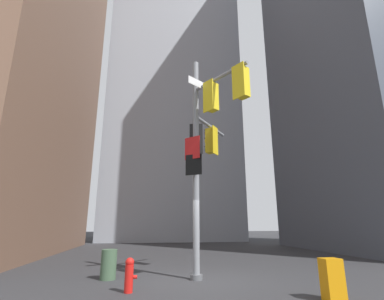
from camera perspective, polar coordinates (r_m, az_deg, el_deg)
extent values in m
plane|color=#2D2D30|center=(9.83, 0.90, -24.85)|extent=(120.00, 120.00, 0.00)
cube|color=#4C5460|center=(29.92, 31.74, 22.19)|extent=(12.45, 12.45, 37.30)
cube|color=#9399A3|center=(41.84, -4.12, 17.35)|extent=(14.87, 14.87, 47.87)
cylinder|color=gray|center=(9.91, 0.81, -2.17)|extent=(0.22, 0.22, 7.77)
cylinder|color=#595B5E|center=(9.81, 0.90, -24.39)|extent=(0.40, 0.40, 0.16)
cylinder|color=gray|center=(10.04, 5.52, 14.41)|extent=(1.38, 2.19, 0.12)
cylinder|color=gray|center=(11.48, 3.80, 4.72)|extent=(1.67, 2.10, 0.12)
cube|color=yellow|center=(9.88, 3.26, 10.95)|extent=(0.27, 0.43, 1.14)
cube|color=yellow|center=(10.00, 4.07, 10.64)|extent=(0.47, 0.47, 1.00)
cylinder|color=#360605|center=(10.28, 4.85, 12.08)|extent=(0.15, 0.20, 0.20)
cube|color=black|center=(10.34, 4.86, 12.67)|extent=(0.17, 0.23, 0.02)
cylinder|color=#3C2C06|center=(10.13, 4.90, 10.32)|extent=(0.15, 0.20, 0.20)
cube|color=black|center=(10.18, 4.91, 10.92)|extent=(0.17, 0.23, 0.02)
cylinder|color=#19C672|center=(9.98, 4.94, 8.50)|extent=(0.15, 0.20, 0.20)
cube|color=black|center=(10.03, 4.95, 9.12)|extent=(0.17, 0.23, 0.02)
cube|color=yellow|center=(9.04, 9.34, 13.71)|extent=(0.27, 0.43, 1.14)
cube|color=yellow|center=(9.17, 10.14, 13.32)|extent=(0.47, 0.47, 1.00)
cylinder|color=#360605|center=(9.48, 10.85, 14.78)|extent=(0.15, 0.20, 0.20)
cube|color=black|center=(9.54, 10.84, 15.40)|extent=(0.17, 0.23, 0.02)
cylinder|color=yellow|center=(9.31, 10.96, 12.91)|extent=(0.15, 0.20, 0.20)
cube|color=black|center=(9.37, 10.95, 13.55)|extent=(0.17, 0.23, 0.02)
cylinder|color=#06311C|center=(9.16, 11.07, 10.97)|extent=(0.15, 0.20, 0.20)
cube|color=black|center=(9.21, 11.05, 11.63)|extent=(0.17, 0.23, 0.02)
cube|color=gold|center=(11.22, 4.73, 1.98)|extent=(0.32, 0.40, 1.14)
cube|color=gold|center=(11.30, 3.85, 1.85)|extent=(0.48, 0.48, 1.00)
cylinder|color=#360605|center=(11.48, 2.91, 3.39)|extent=(0.17, 0.19, 0.20)
cube|color=black|center=(11.52, 2.88, 3.95)|extent=(0.19, 0.22, 0.02)
cylinder|color=yellow|center=(11.38, 2.94, 1.71)|extent=(0.17, 0.19, 0.20)
cube|color=black|center=(11.41, 2.90, 2.29)|extent=(0.19, 0.22, 0.02)
cylinder|color=#06311C|center=(11.28, 2.96, 0.01)|extent=(0.17, 0.19, 0.20)
cube|color=black|center=(11.32, 2.92, 0.59)|extent=(0.19, 0.22, 0.02)
cube|color=black|center=(10.25, 0.85, 2.34)|extent=(0.47, 0.15, 1.14)
cube|color=black|center=(10.43, 0.93, 2.03)|extent=(0.41, 0.41, 1.00)
cylinder|color=red|center=(10.73, 1.01, 3.52)|extent=(0.21, 0.11, 0.20)
cube|color=black|center=(10.77, 1.01, 4.11)|extent=(0.23, 0.12, 0.02)
cylinder|color=#3C2C06|center=(10.62, 1.02, 1.72)|extent=(0.21, 0.11, 0.20)
cube|color=black|center=(10.66, 1.02, 2.33)|extent=(0.23, 0.12, 0.02)
cylinder|color=#06311C|center=(10.53, 1.03, -0.10)|extent=(0.21, 0.11, 0.20)
cube|color=black|center=(10.56, 1.03, 0.52)|extent=(0.23, 0.12, 0.02)
cube|color=white|center=(10.65, 2.12, 12.94)|extent=(1.17, 0.83, 0.28)
cube|color=#19479E|center=(10.65, 2.12, 12.94)|extent=(1.14, 0.80, 0.24)
cube|color=red|center=(9.84, 0.05, 0.45)|extent=(0.46, 0.47, 0.80)
cube|color=white|center=(9.84, 0.05, 0.45)|extent=(0.43, 0.44, 0.76)
cube|color=black|center=(9.68, 0.33, -2.97)|extent=(0.52, 0.33, 0.72)
cube|color=white|center=(9.68, 0.33, -2.97)|extent=(0.48, 0.31, 0.68)
cylinder|color=red|center=(8.22, -12.68, -24.11)|extent=(0.22, 0.22, 0.68)
sphere|color=red|center=(8.17, -12.51, -21.34)|extent=(0.23, 0.23, 0.23)
cylinder|color=red|center=(8.21, -11.45, -23.94)|extent=(0.10, 0.09, 0.09)
cube|color=orange|center=(7.95, 26.57, -22.42)|extent=(0.44, 0.36, 0.93)
cube|color=black|center=(8.05, 27.81, -20.82)|extent=(0.01, 0.29, 0.33)
cylinder|color=#3F593F|center=(10.14, -16.55, -21.35)|extent=(0.50, 0.50, 0.92)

